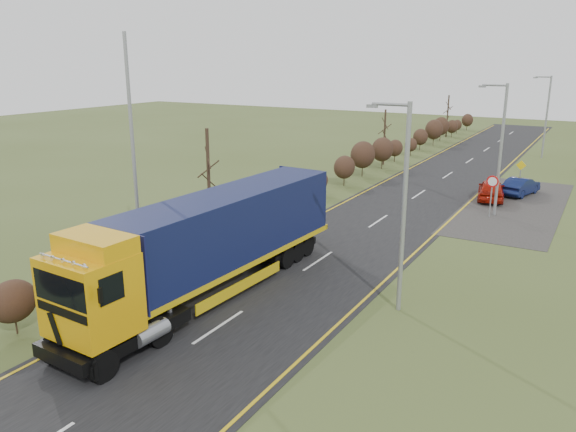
% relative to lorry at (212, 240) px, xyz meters
% --- Properties ---
extents(ground, '(160.00, 160.00, 0.00)m').
position_rel_lorry_xyz_m(ground, '(1.96, 1.72, -2.41)').
color(ground, '#3F4C20').
rests_on(ground, ground).
extents(road, '(8.00, 120.00, 0.02)m').
position_rel_lorry_xyz_m(road, '(1.96, 11.72, -2.40)').
color(road, black).
rests_on(road, ground).
extents(layby, '(6.00, 18.00, 0.02)m').
position_rel_lorry_xyz_m(layby, '(8.46, 21.72, -2.39)').
color(layby, '#2E2C29').
rests_on(layby, ground).
extents(lane_markings, '(7.52, 116.00, 0.01)m').
position_rel_lorry_xyz_m(lane_markings, '(1.96, 11.41, -2.38)').
color(lane_markings, gold).
rests_on(lane_markings, road).
extents(hedgerow, '(2.24, 102.04, 6.05)m').
position_rel_lorry_xyz_m(hedgerow, '(-4.04, 9.61, -0.79)').
color(hedgerow, '#301D15').
rests_on(hedgerow, ground).
extents(lorry, '(3.12, 15.31, 4.24)m').
position_rel_lorry_xyz_m(lorry, '(0.00, 0.00, 0.00)').
color(lorry, black).
rests_on(lorry, ground).
extents(car_red_hatchback, '(2.44, 4.48, 1.44)m').
position_rel_lorry_xyz_m(car_red_hatchback, '(6.76, 22.67, -1.68)').
color(car_red_hatchback, '#9D1407').
rests_on(car_red_hatchback, ground).
extents(car_blue_sedan, '(2.28, 4.11, 1.28)m').
position_rel_lorry_xyz_m(car_blue_sedan, '(8.32, 25.26, -1.76)').
color(car_blue_sedan, '#0B153E').
rests_on(car_blue_sedan, ground).
extents(streetlight_near, '(1.72, 0.18, 8.04)m').
position_rel_lorry_xyz_m(streetlight_near, '(7.06, 2.47, 2.00)').
color(streetlight_near, gray).
rests_on(streetlight_near, ground).
extents(streetlight_mid, '(1.73, 0.18, 8.09)m').
position_rel_lorry_xyz_m(streetlight_mid, '(7.67, 18.68, 2.03)').
color(streetlight_mid, gray).
rests_on(streetlight_mid, ground).
extents(streetlight_far, '(1.70, 0.18, 7.92)m').
position_rel_lorry_xyz_m(streetlight_far, '(7.67, 42.93, 1.93)').
color(streetlight_far, gray).
rests_on(streetlight_far, ground).
extents(left_pole, '(0.16, 0.16, 10.59)m').
position_rel_lorry_xyz_m(left_pole, '(-4.59, 0.55, 2.89)').
color(left_pole, gray).
rests_on(left_pole, ground).
extents(speed_sign, '(0.72, 0.10, 2.62)m').
position_rel_lorry_xyz_m(speed_sign, '(7.56, 18.11, -0.54)').
color(speed_sign, gray).
rests_on(speed_sign, ground).
extents(warning_board, '(0.74, 0.11, 1.95)m').
position_rel_lorry_xyz_m(warning_board, '(7.76, 28.67, -1.21)').
color(warning_board, gray).
rests_on(warning_board, ground).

